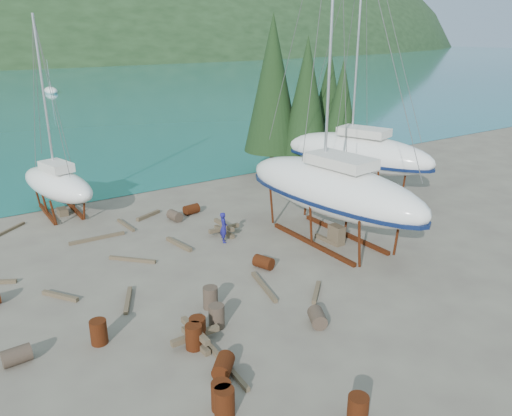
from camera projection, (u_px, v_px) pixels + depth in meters
ground at (254, 286)px, 21.07m from camera, size 600.00×600.00×0.00m
far_house_right at (36, 53)px, 184.45m from camera, size 6.60×5.60×5.60m
cypress_near_right at (307, 98)px, 35.13m from camera, size 3.60×3.60×10.00m
cypress_mid_right at (341, 112)px, 34.65m from camera, size 3.06×3.06×8.50m
cypress_back_left at (273, 84)px, 35.61m from camera, size 4.14×4.14×11.50m
cypress_far_right at (329, 102)px, 37.69m from camera, size 3.24×3.24×9.00m
moored_boat_mid at (51, 91)px, 88.75m from camera, size 2.00×5.00×6.05m
large_sailboat_near at (331, 188)px, 24.81m from camera, size 4.35×11.38×17.51m
large_sailboat_far at (357, 152)px, 32.73m from camera, size 6.20×10.89×16.56m
small_sailboat_shore at (57, 184)px, 29.02m from camera, size 3.76×7.27×11.12m
worker at (224, 227)px, 25.30m from camera, size 0.57×0.68×1.60m
drum_1 at (317, 318)px, 18.22m from camera, size 0.92×1.05×0.58m
drum_3 at (221, 396)px, 14.07m from camera, size 0.58×0.58×0.88m
drum_4 at (191, 209)px, 29.40m from camera, size 0.94×0.67×0.58m
drum_5 at (210, 298)px, 19.30m from camera, size 0.58×0.58×0.88m
drum_6 at (264, 262)px, 22.62m from camera, size 0.85×1.03×0.58m
drum_7 at (358, 410)px, 13.54m from camera, size 0.58×0.58×0.88m
drum_8 at (99, 332)px, 17.07m from camera, size 0.58×0.58×0.88m
drum_10 at (224, 403)px, 13.81m from camera, size 0.58×0.58×0.88m
drum_11 at (175, 216)px, 28.35m from camera, size 0.69×0.95×0.58m
drum_12 at (223, 366)px, 15.58m from camera, size 1.03×1.04×0.58m
drum_13 at (198, 329)px, 17.25m from camera, size 0.58×0.58×0.88m
drum_14 at (194, 337)px, 16.81m from camera, size 0.58×0.58×0.88m
drum_15 at (17, 356)px, 16.07m from camera, size 0.90×0.61×0.58m
drum_16 at (217, 316)px, 18.02m from camera, size 0.58×0.58×0.88m
timber_0 at (9, 230)px, 26.88m from camera, size 1.88×1.60×0.14m
timber_1 at (327, 240)px, 25.51m from camera, size 0.27×1.65×0.19m
timber_3 at (224, 362)px, 16.09m from camera, size 0.31×3.12×0.15m
timber_4 at (60, 296)px, 20.12m from camera, size 1.12×1.54×0.17m
timber_5 at (264, 287)px, 20.88m from camera, size 0.77×2.58×0.16m
timber_6 at (148, 215)px, 28.98m from camera, size 1.70×0.89×0.19m
timber_7 at (316, 292)px, 20.41m from camera, size 1.38×1.31×0.17m
timber_8 at (179, 244)px, 25.03m from camera, size 0.50×2.03×0.19m
timber_9 at (126, 225)px, 27.59m from camera, size 0.29×2.06×0.15m
timber_10 at (97, 238)px, 25.81m from camera, size 2.85×0.27×0.16m
timber_11 at (132, 260)px, 23.37m from camera, size 1.71×1.80×0.15m
timber_12 at (128, 300)px, 19.82m from camera, size 0.99×1.86×0.17m
timber_pile_fore at (195, 336)px, 17.12m from camera, size 1.80×1.80×0.60m
timber_pile_aft at (224, 228)px, 26.51m from camera, size 1.80×1.80×0.60m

